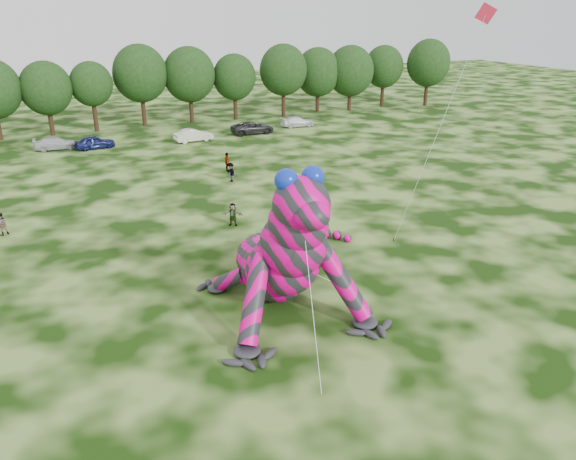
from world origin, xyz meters
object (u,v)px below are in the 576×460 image
(tree_11, at_px, (190,85))
(car_7, at_px, (297,122))
(tree_17, at_px, (428,73))
(car_4, at_px, (95,142))
(car_5, at_px, (193,135))
(tree_12, at_px, (235,87))
(spectator_3, at_px, (227,162))
(spectator_5, at_px, (233,214))
(tree_8, at_px, (48,99))
(spectator_1, at_px, (1,224))
(tree_16, at_px, (383,76))
(tree_9, at_px, (93,97))
(tree_14, at_px, (318,80))
(inflatable_gecko, at_px, (268,224))
(tree_15, at_px, (350,78))
(tree_13, at_px, (283,81))
(car_3, at_px, (56,143))
(car_6, at_px, (253,128))
(tree_10, at_px, (141,85))
(spectator_2, at_px, (231,172))
(flying_kite, at_px, (478,32))

(tree_11, height_order, car_7, tree_11)
(tree_17, height_order, car_4, tree_17)
(tree_11, distance_m, car_7, 15.47)
(tree_17, distance_m, car_5, 42.64)
(tree_12, relative_size, spectator_3, 4.86)
(spectator_5, bearing_deg, tree_8, 137.50)
(car_5, bearing_deg, spectator_1, 132.32)
(tree_16, bearing_deg, tree_9, -177.39)
(tree_8, height_order, tree_14, tree_14)
(spectator_5, bearing_deg, tree_12, 103.06)
(tree_11, height_order, spectator_3, tree_11)
(inflatable_gecko, height_order, tree_12, tree_12)
(tree_11, bearing_deg, tree_15, -0.98)
(tree_13, height_order, car_3, tree_13)
(tree_8, distance_m, car_3, 9.00)
(tree_14, bearing_deg, car_3, -165.29)
(tree_16, relative_size, car_3, 2.00)
(car_5, relative_size, car_6, 0.85)
(tree_14, bearing_deg, spectator_3, -131.31)
(tree_9, xyz_separation_m, tree_13, (26.07, -0.22, 0.72))
(inflatable_gecko, relative_size, spectator_3, 8.91)
(spectator_3, bearing_deg, tree_15, -38.37)
(tree_11, height_order, car_6, tree_11)
(tree_13, bearing_deg, car_7, -100.13)
(tree_17, bearing_deg, spectator_5, -140.17)
(inflatable_gecko, bearing_deg, tree_12, 73.47)
(tree_9, relative_size, tree_10, 0.83)
(spectator_2, bearing_deg, tree_12, 151.86)
(tree_10, relative_size, tree_14, 1.12)
(tree_9, xyz_separation_m, car_5, (9.73, -10.93, -3.59))
(flying_kite, bearing_deg, spectator_3, 106.29)
(tree_13, relative_size, spectator_1, 6.27)
(tree_8, bearing_deg, tree_15, 1.05)
(car_7, bearing_deg, tree_13, -8.72)
(tree_16, distance_m, tree_17, 7.06)
(inflatable_gecko, xyz_separation_m, car_4, (-4.76, 39.63, -3.37))
(car_4, distance_m, car_6, 18.99)
(car_6, height_order, car_7, car_6)
(car_6, xyz_separation_m, spectator_5, (-12.67, -29.27, 0.10))
(car_7, bearing_deg, tree_10, 64.94)
(tree_10, bearing_deg, car_4, -124.31)
(tree_14, height_order, spectator_1, tree_14)
(tree_10, relative_size, tree_17, 1.02)
(tree_8, xyz_separation_m, tree_16, (49.67, 2.39, 0.21))
(flying_kite, xyz_separation_m, tree_8, (-21.66, 49.04, -9.00))
(inflatable_gecko, xyz_separation_m, spectator_3, (5.78, 24.62, -3.19))
(tree_9, bearing_deg, tree_11, 3.82)
(tree_15, bearing_deg, tree_12, -179.90)
(spectator_1, height_order, spectator_5, spectator_5)
(tree_13, height_order, spectator_2, tree_13)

